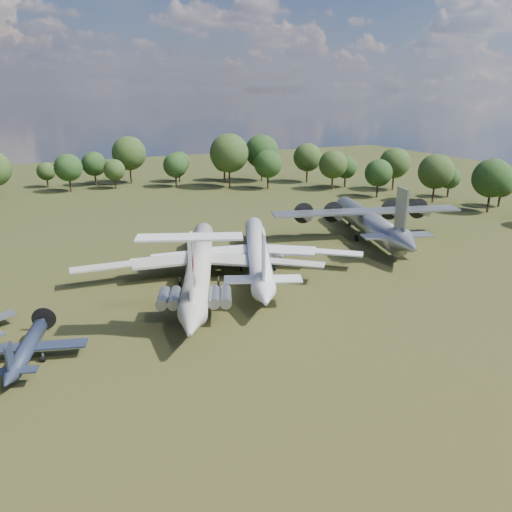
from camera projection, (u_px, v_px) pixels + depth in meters
name	position (u px, v px, depth m)	size (l,w,h in m)	color
ground	(176.00, 292.00, 70.13)	(300.00, 300.00, 0.00)	#1D3612
il62_airliner	(199.00, 268.00, 72.62)	(36.80, 47.84, 4.69)	silver
tu104_jet	(258.00, 255.00, 78.65)	(33.17, 44.23, 4.42)	white
an12_transport	(368.00, 225.00, 94.40)	(36.19, 40.44, 5.32)	#97999E
small_prop_west	(28.00, 351.00, 51.92)	(11.74, 16.01, 2.35)	black
person_on_il62	(194.00, 281.00, 59.18)	(0.60, 0.40, 1.66)	olive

